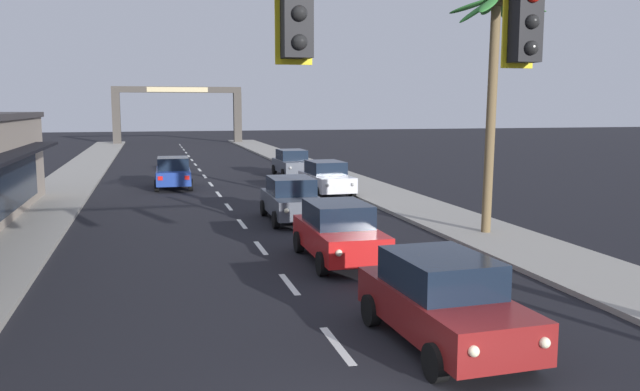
% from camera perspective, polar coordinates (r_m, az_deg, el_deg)
% --- Properties ---
extents(sidewalk_right, '(3.20, 110.00, 0.14)m').
position_cam_1_polar(sidewalk_right, '(29.99, 7.21, -0.56)').
color(sidewalk_right, '#9E998E').
rests_on(sidewalk_right, ground).
extents(sidewalk_left, '(3.20, 110.00, 0.14)m').
position_cam_1_polar(sidewalk_left, '(28.26, -23.66, -1.67)').
color(sidewalk_left, '#9E998E').
rests_on(sidewalk_left, ground).
extents(lane_markings, '(4.28, 88.55, 0.01)m').
position_cam_1_polar(lane_markings, '(28.05, -6.80, -1.26)').
color(lane_markings, silver).
rests_on(lane_markings, ground).
extents(sedan_lead_at_stop_bar, '(2.08, 4.50, 1.68)m').
position_cam_1_polar(sedan_lead_at_stop_bar, '(12.41, 10.62, -8.95)').
color(sedan_lead_at_stop_bar, maroon).
rests_on(sedan_lead_at_stop_bar, ground).
extents(sedan_third_in_queue, '(1.96, 4.46, 1.68)m').
position_cam_1_polar(sedan_third_in_queue, '(18.62, 1.64, -3.18)').
color(sedan_third_in_queue, red).
rests_on(sedan_third_in_queue, ground).
extents(sedan_fifth_in_queue, '(1.99, 4.47, 1.68)m').
position_cam_1_polar(sedan_fifth_in_queue, '(25.18, -2.51, -0.30)').
color(sedan_fifth_in_queue, '#4C515B').
rests_on(sedan_fifth_in_queue, ground).
extents(sedan_oncoming_far, '(2.03, 4.48, 1.68)m').
position_cam_1_polar(sedan_oncoming_far, '(36.04, -12.67, 1.97)').
color(sedan_oncoming_far, navy).
rests_on(sedan_oncoming_far, ground).
extents(sedan_parked_nearest_kerb, '(2.01, 4.47, 1.68)m').
position_cam_1_polar(sedan_parked_nearest_kerb, '(41.09, -2.45, 2.85)').
color(sedan_parked_nearest_kerb, '#4C515B').
rests_on(sedan_parked_nearest_kerb, ground).
extents(sedan_parked_mid_kerb, '(2.07, 4.50, 1.68)m').
position_cam_1_polar(sedan_parked_mid_kerb, '(32.50, 0.54, 1.55)').
color(sedan_parked_mid_kerb, silver).
rests_on(sedan_parked_mid_kerb, ground).
extents(palm_right_second, '(2.99, 3.32, 8.17)m').
position_cam_1_polar(palm_right_second, '(22.76, 14.98, 11.51)').
color(palm_right_second, brown).
rests_on(palm_right_second, ground).
extents(town_gateway_arch, '(14.73, 0.90, 6.62)m').
position_cam_1_polar(town_gateway_arch, '(78.49, -12.27, 7.56)').
color(town_gateway_arch, '#423D38').
rests_on(town_gateway_arch, ground).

